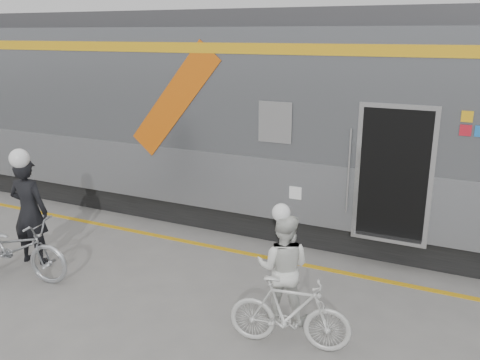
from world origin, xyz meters
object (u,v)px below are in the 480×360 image
Objects in this scene: bicycle_left at (14,248)px; woman at (283,268)px; bicycle_right at (290,313)px; man at (29,211)px.

woman reaches higher than bicycle_left.
bicycle_left is 1.26× the size of woman.
woman is 0.99× the size of bicycle_right.
woman is at bearing 18.42° from bicycle_right.
woman is (4.19, 0.69, 0.25)m from bicycle_left.
man is 4.73m from bicycle_right.
woman is at bearing -90.32° from bicycle_left.
bicycle_left is (0.20, -0.55, -0.40)m from man.
bicycle_right is at bearing 165.33° from man.
man is 0.95× the size of bicycle_left.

